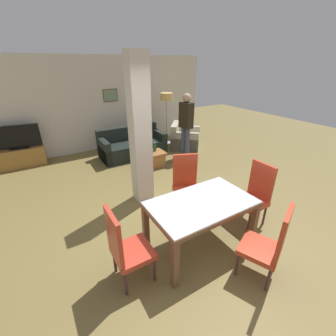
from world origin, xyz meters
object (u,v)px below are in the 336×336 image
at_px(dining_chair_near_right, 269,243).
at_px(coffee_table, 152,159).
at_px(dining_chair_far_right, 186,183).
at_px(tv_screen, 17,137).
at_px(dining_chair_head_right, 255,193).
at_px(dining_chair_head_left, 125,246).
at_px(armchair, 184,139).
at_px(dining_table, 201,212).
at_px(tv_stand, 23,157).
at_px(standing_person, 186,121).
at_px(floor_lamp, 167,101).
at_px(bottle, 155,148).
at_px(sofa, 132,146).

distance_m(dining_chair_near_right, coffee_table, 3.76).
relative_size(dining_chair_far_right, tv_screen, 0.99).
height_order(dining_chair_far_right, dining_chair_head_right, same).
distance_m(dining_chair_head_left, armchair, 5.01).
distance_m(dining_table, tv_stand, 5.15).
bearing_deg(dining_chair_near_right, dining_chair_head_right, 24.57).
relative_size(tv_stand, tv_screen, 0.99).
distance_m(dining_table, coffee_table, 2.99).
bearing_deg(dining_chair_head_left, dining_chair_near_right, 60.40).
bearing_deg(armchair, tv_screen, -61.89).
distance_m(coffee_table, standing_person, 1.41).
xyz_separation_m(dining_table, floor_lamp, (2.01, 4.29, 0.78)).
bearing_deg(tv_screen, coffee_table, 154.98).
distance_m(armchair, bottle, 1.62).
xyz_separation_m(armchair, bottle, (-1.45, -0.69, 0.19)).
xyz_separation_m(dining_table, standing_person, (1.84, 2.98, 0.43)).
height_order(dining_chair_head_left, dining_chair_near_right, same).
height_order(dining_chair_far_right, bottle, dining_chair_far_right).
bearing_deg(bottle, standing_person, 1.46).
bearing_deg(dining_table, tv_screen, 115.17).
xyz_separation_m(dining_chair_head_left, floor_lamp, (3.15, 4.29, 0.84)).
bearing_deg(dining_table, dining_chair_head_left, 180.00).
relative_size(dining_chair_far_right, armchair, 0.86).
bearing_deg(dining_chair_near_right, dining_chair_far_right, 66.85).
bearing_deg(sofa, tv_screen, -15.77).
height_order(dining_chair_head_right, bottle, dining_chair_head_right).
height_order(bottle, tv_screen, tv_screen).
bearing_deg(dining_chair_near_right, sofa, 64.23).
bearing_deg(tv_screen, floor_lamp, -178.36).
relative_size(dining_chair_far_right, floor_lamp, 0.65).
bearing_deg(tv_stand, floor_lamp, -4.78).
bearing_deg(standing_person, dining_table, 142.79).
height_order(dining_chair_far_right, tv_screen, tv_screen).
height_order(dining_chair_near_right, sofa, dining_chair_near_right).
bearing_deg(tv_stand, dining_chair_far_right, -55.97).
bearing_deg(standing_person, dining_chair_head_left, 129.52).
height_order(bottle, floor_lamp, floor_lamp).
distance_m(armchair, standing_person, 1.11).
xyz_separation_m(dining_chair_near_right, tv_stand, (-2.55, 5.50, -0.30)).
bearing_deg(standing_person, sofa, 49.51).
bearing_deg(floor_lamp, dining_chair_head_right, -101.45).
height_order(dining_chair_head_left, dining_chair_head_right, same).
bearing_deg(dining_chair_near_right, floor_lamp, 49.10).
xyz_separation_m(dining_table, dining_chair_far_right, (0.36, 0.87, -0.06)).
xyz_separation_m(dining_chair_far_right, armchair, (1.92, 2.78, -0.27)).
height_order(sofa, tv_stand, sofa).
relative_size(dining_table, sofa, 0.79).
xyz_separation_m(sofa, standing_person, (1.26, -0.88, 0.75)).
relative_size(dining_table, floor_lamp, 0.90).
distance_m(dining_chair_near_right, dining_chair_head_right, 1.15).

